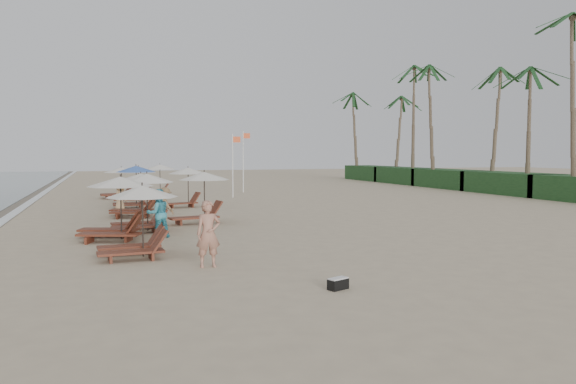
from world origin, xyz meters
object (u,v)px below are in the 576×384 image
object	(u,v)px
inland_station_0	(199,193)
duffel_bag	(338,283)
lounger_station_5	(134,187)
beachgoer_mid_a	(158,213)
beachgoer_near	(208,234)
lounger_station_0	(135,221)
lounger_station_4	(133,186)
flag_pole_near	(233,162)
beachgoer_far_b	(120,197)
lounger_station_3	(136,196)
inland_station_1	(185,182)
inland_station_2	(158,176)
lounger_station_2	(141,204)
beachgoer_mid_b	(165,207)
lounger_station_1	(113,209)
lounger_station_6	(118,182)

from	to	relation	value
inland_station_0	duffel_bag	size ratio (longest dim) A/B	5.38
lounger_station_5	beachgoer_mid_a	bearing A→B (deg)	-89.68
inland_station_0	beachgoer_near	xyz separation A→B (m)	(-1.32, -9.42, -0.40)
lounger_station_0	lounger_station_4	size ratio (longest dim) A/B	1.00
lounger_station_4	flag_pole_near	size ratio (longest dim) A/B	0.55
beachgoer_far_b	beachgoer_near	bearing A→B (deg)	-130.95
lounger_station_3	flag_pole_near	world-z (taller)	flag_pole_near
inland_station_1	inland_station_2	size ratio (longest dim) A/B	1.01
lounger_station_2	flag_pole_near	xyz separation A→B (m)	(7.10, 15.02, 1.37)
lounger_station_5	beachgoer_mid_b	xyz separation A→B (m)	(0.66, -11.18, -0.20)
lounger_station_5	beachgoer_mid_a	world-z (taller)	lounger_station_5
lounger_station_4	beachgoer_far_b	xyz separation A→B (m)	(-0.72, -1.59, -0.47)
lounger_station_4	duffel_bag	size ratio (longest dim) A/B	4.58
lounger_station_1	beachgoer_near	world-z (taller)	lounger_station_1
lounger_station_6	flag_pole_near	bearing A→B (deg)	-15.03
inland_station_2	beachgoer_far_b	world-z (taller)	inland_station_2
lounger_station_6	flag_pole_near	xyz separation A→B (m)	(7.51, -2.02, 1.36)
beachgoer_near	beachgoer_far_b	distance (m)	15.68
beachgoer_mid_a	lounger_station_6	bearing A→B (deg)	-101.46
lounger_station_2	lounger_station_4	size ratio (longest dim) A/B	1.04
lounger_station_2	flag_pole_near	world-z (taller)	flag_pole_near
lounger_station_0	lounger_station_5	distance (m)	18.17
lounger_station_5	beachgoer_mid_b	bearing A→B (deg)	-86.63
inland_station_1	inland_station_2	bearing A→B (deg)	93.94
lounger_station_4	inland_station_0	bearing A→B (deg)	-72.77
lounger_station_3	inland_station_0	xyz separation A→B (m)	(2.49, -3.42, 0.28)
inland_station_2	flag_pole_near	size ratio (longest dim) A/B	0.59
inland_station_2	beachgoer_mid_a	world-z (taller)	inland_station_2
lounger_station_3	beachgoer_far_b	distance (m)	2.82
lounger_station_2	inland_station_0	world-z (taller)	lounger_station_2
inland_station_2	beachgoer_mid_b	xyz separation A→B (m)	(-1.32, -17.36, -0.62)
lounger_station_1	lounger_station_6	xyz separation A→B (m)	(0.65, 18.93, 0.00)
beachgoer_mid_b	duffel_bag	distance (m)	12.69
beachgoer_near	beachgoer_mid_a	xyz separation A→B (m)	(-0.78, 5.73, -0.02)
lounger_station_3	duffel_bag	world-z (taller)	lounger_station_3
beachgoer_far_b	lounger_station_3	bearing A→B (deg)	-124.62
inland_station_0	flag_pole_near	bearing A→B (deg)	71.16
inland_station_1	flag_pole_near	size ratio (longest dim) A/B	0.60
lounger_station_4	beachgoer_mid_b	bearing A→B (deg)	-83.79
duffel_bag	inland_station_2	bearing A→B (deg)	92.28
lounger_station_6	beachgoer_mid_a	distance (m)	19.00
inland_station_0	lounger_station_0	bearing A→B (deg)	-112.89
lounger_station_6	inland_station_1	distance (m)	8.54
lounger_station_3	inland_station_1	world-z (taller)	inland_station_1
inland_station_1	lounger_station_0	bearing A→B (deg)	-103.47
lounger_station_5	duffel_bag	xyz separation A→B (m)	(3.16, -23.60, -0.87)
lounger_station_0	duffel_bag	xyz separation A→B (m)	(4.08, -5.46, -0.92)
lounger_station_3	inland_station_1	xyz separation A→B (m)	(2.95, 4.06, 0.42)
lounger_station_0	lounger_station_2	world-z (taller)	lounger_station_2
flag_pole_near	lounger_station_3	bearing A→B (deg)	-125.48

